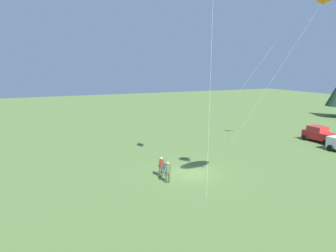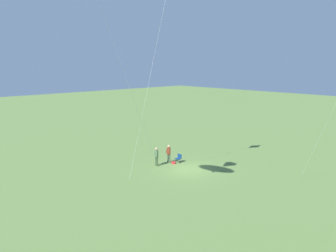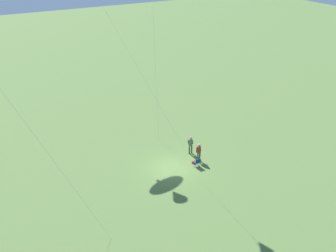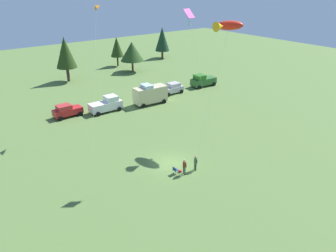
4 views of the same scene
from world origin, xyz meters
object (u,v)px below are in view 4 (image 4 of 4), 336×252
(van_camper_beige, at_px, (150,94))
(truck_green_flatbed, at_px, (203,81))
(person_spectator, at_px, (184,166))
(kite_large_fish, at_px, (227,26))
(folding_chair, at_px, (175,170))
(backpack_on_grass, at_px, (180,171))
(kite_delta_orange, at_px, (95,8))
(truck_white_pickup, at_px, (107,105))
(kite_diamond_rainbow, at_px, (190,19))
(car_red_sedan, at_px, (67,111))
(car_silver_compact, at_px, (172,88))
(person_kite_flyer, at_px, (196,162))

(van_camper_beige, height_order, truck_green_flatbed, van_camper_beige)
(person_spectator, xyz_separation_m, kite_large_fish, (10.19, 4.92, 12.78))
(folding_chair, relative_size, backpack_on_grass, 2.56)
(folding_chair, distance_m, kite_delta_orange, 22.51)
(folding_chair, xyz_separation_m, truck_white_pickup, (2.69, 20.49, 0.61))
(van_camper_beige, relative_size, kite_diamond_rainbow, 0.34)
(person_spectator, relative_size, car_red_sedan, 0.41)
(kite_diamond_rainbow, bearing_deg, car_red_sedan, 108.28)
(car_silver_compact, bearing_deg, kite_diamond_rainbow, -125.38)
(backpack_on_grass, xyz_separation_m, kite_large_fish, (10.28, 4.35, 13.69))
(car_silver_compact, xyz_separation_m, kite_large_fish, (-5.12, -16.90, 12.85))
(person_kite_flyer, distance_m, van_camper_beige, 21.46)
(backpack_on_grass, xyz_separation_m, truck_green_flatbed, (22.81, 21.21, 0.99))
(folding_chair, relative_size, car_red_sedan, 0.19)
(person_kite_flyer, height_order, kite_delta_orange, kite_delta_orange)
(folding_chair, xyz_separation_m, person_spectator, (0.73, -0.62, 0.53))
(person_spectator, bearing_deg, backpack_on_grass, 96.22)
(person_kite_flyer, relative_size, van_camper_beige, 0.31)
(truck_green_flatbed, distance_m, kite_diamond_rainbow, 30.83)
(folding_chair, relative_size, car_silver_compact, 0.19)
(backpack_on_grass, relative_size, kite_diamond_rainbow, 0.02)
(van_camper_beige, height_order, car_silver_compact, van_camper_beige)
(person_kite_flyer, xyz_separation_m, kite_large_fish, (8.71, 5.00, 12.78))
(backpack_on_grass, distance_m, car_red_sedan, 22.47)
(folding_chair, relative_size, truck_green_flatbed, 0.16)
(truck_white_pickup, distance_m, van_camper_beige, 7.45)
(person_spectator, distance_m, car_silver_compact, 26.66)
(backpack_on_grass, height_order, kite_delta_orange, kite_delta_orange)
(folding_chair, xyz_separation_m, backpack_on_grass, (0.64, -0.05, -0.38))
(kite_delta_orange, bearing_deg, kite_diamond_rainbow, -77.86)
(van_camper_beige, bearing_deg, kite_diamond_rainbow, 73.08)
(person_kite_flyer, height_order, folding_chair, person_kite_flyer)
(backpack_on_grass, bearing_deg, kite_delta_orange, 90.78)
(truck_green_flatbed, bearing_deg, car_silver_compact, 2.95)
(backpack_on_grass, height_order, car_silver_compact, car_silver_compact)
(person_spectator, xyz_separation_m, kite_delta_orange, (-0.32, 17.41, 14.45))
(kite_large_fish, bearing_deg, backpack_on_grass, -157.07)
(truck_green_flatbed, bearing_deg, truck_white_pickup, 5.10)
(truck_white_pickup, bearing_deg, folding_chair, -96.99)
(kite_diamond_rainbow, bearing_deg, car_silver_compact, 56.44)
(folding_chair, xyz_separation_m, car_red_sedan, (-3.01, 22.11, 0.46))
(folding_chair, height_order, truck_white_pickup, truck_white_pickup)
(truck_white_pickup, height_order, van_camper_beige, van_camper_beige)
(person_spectator, height_order, car_red_sedan, car_red_sedan)
(kite_delta_orange, bearing_deg, person_kite_flyer, -84.11)
(car_silver_compact, relative_size, kite_diamond_rainbow, 0.26)
(person_kite_flyer, bearing_deg, car_red_sedan, 113.52)
(van_camper_beige, xyz_separation_m, car_silver_compact, (6.02, 1.93, -0.69))
(truck_green_flatbed, bearing_deg, kite_delta_orange, 13.99)
(kite_diamond_rainbow, distance_m, kite_delta_orange, 14.80)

